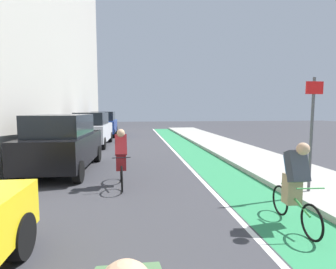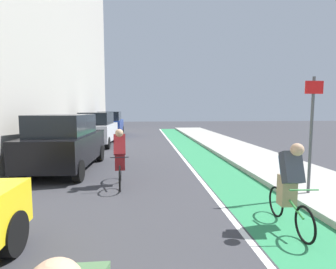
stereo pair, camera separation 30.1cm
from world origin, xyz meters
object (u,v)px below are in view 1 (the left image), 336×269
parked_suv_white (93,129)px  cyclist_trailing (121,158)px  parked_suv_blue (104,124)px  street_sign_post (312,125)px  cyclist_mid (295,181)px  parked_suv_black (63,143)px

parked_suv_white → cyclist_trailing: parked_suv_white is taller
parked_suv_blue → street_sign_post: 17.11m
parked_suv_blue → parked_suv_white: bearing=-90.0°
cyclist_mid → street_sign_post: street_sign_post is taller
parked_suv_white → parked_suv_blue: 5.75m
street_sign_post → parked_suv_white: bearing=124.0°
street_sign_post → cyclist_mid: bearing=-133.1°
cyclist_mid → street_sign_post: (1.36, 1.45, 0.94)m
parked_suv_white → parked_suv_blue: (0.00, 5.75, 0.00)m
parked_suv_black → cyclist_mid: parked_suv_black is taller
parked_suv_blue → cyclist_trailing: size_ratio=2.56×
parked_suv_black → parked_suv_blue: same height
parked_suv_white → parked_suv_blue: bearing=90.0°
parked_suv_white → street_sign_post: bearing=-56.0°
parked_suv_black → cyclist_trailing: size_ratio=2.46×
parked_suv_blue → street_sign_post: bearing=-66.8°
parked_suv_black → parked_suv_blue: 12.19m
parked_suv_black → parked_suv_white: same height
parked_suv_black → street_sign_post: bearing=-27.6°
street_sign_post → parked_suv_blue: bearing=113.2°
cyclist_trailing → parked_suv_white: bearing=103.7°
cyclist_mid → cyclist_trailing: size_ratio=0.95×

